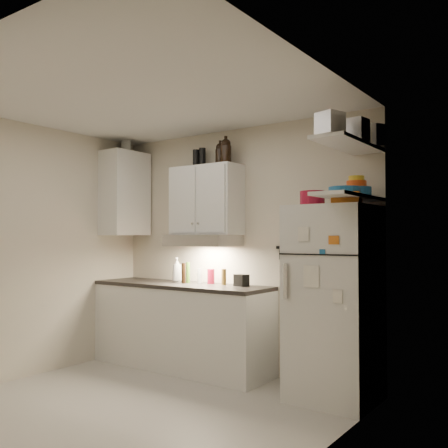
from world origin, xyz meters
The scene contains 36 objects.
floor centered at (0.00, 0.00, -0.01)m, with size 3.20×3.00×0.02m, color #B4AFA6.
ceiling centered at (0.00, 0.00, 2.61)m, with size 3.20×3.00×0.02m, color silver.
back_wall centered at (0.00, 1.51, 1.30)m, with size 3.20×0.02×2.60m, color beige.
left_wall centered at (-1.61, 0.00, 1.30)m, with size 0.02×3.00×2.60m, color beige.
right_wall centered at (1.61, 0.00, 1.30)m, with size 0.02×3.00×2.60m, color beige.
base_cabinet centered at (-0.55, 1.20, 0.44)m, with size 2.10×0.60×0.88m, color white.
countertop centered at (-0.55, 1.20, 0.90)m, with size 2.10×0.62×0.04m, color black.
upper_cabinet centered at (-0.30, 1.33, 1.83)m, with size 0.80×0.33×0.75m, color white.
side_cabinet centered at (-1.44, 1.20, 1.95)m, with size 0.33×0.55×1.00m, color white.
range_hood centered at (-0.30, 1.27, 1.39)m, with size 0.76×0.46×0.12m, color silver.
fridge centered at (1.25, 1.16, 0.85)m, with size 0.70×0.68×1.70m, color silver.
shelf_hi centered at (1.45, 1.02, 2.20)m, with size 0.30×0.95×0.03m, color white.
shelf_lo centered at (1.45, 1.02, 1.76)m, with size 0.30×0.95×0.03m, color white.
knife_strip centered at (0.70, 1.49, 1.32)m, with size 0.42×0.02×0.03m, color black.
dutch_oven centered at (1.12, 1.00, 1.76)m, with size 0.21×0.21×0.12m, color maroon.
book_stack centered at (1.44, 1.01, 1.75)m, with size 0.22×0.28×0.09m, color #CE6819.
spice_jar centered at (1.33, 1.09, 1.74)m, with size 0.05×0.05×0.09m, color silver.
stock_pot centered at (1.51, 1.37, 2.31)m, with size 0.27×0.27×0.19m, color silver.
tin_a centered at (1.51, 1.01, 2.31)m, with size 0.19×0.17×0.19m, color #AAAAAD.
tin_b centered at (1.45, 0.63, 2.30)m, with size 0.17×0.17×0.17m, color #AAAAAD.
bowl_teal centered at (1.44, 1.27, 1.82)m, with size 0.22×0.22×0.09m, color #1C639F.
bowl_orange centered at (1.43, 1.23, 1.89)m, with size 0.17×0.17×0.05m, color #F75217.
bowl_yellow centered at (1.43, 1.23, 1.94)m, with size 0.14×0.14×0.04m, color yellow.
plates centered at (1.43, 0.97, 1.81)m, with size 0.26×0.26×0.06m, color #1C639F.
growler_a centered at (-0.15, 1.39, 2.33)m, with size 0.11×0.11×0.25m, color black, non-canonical shape.
growler_b centered at (-0.03, 1.32, 2.34)m, with size 0.12×0.12×0.27m, color black, non-canonical shape.
thermos_a centered at (-0.40, 1.40, 2.31)m, with size 0.08×0.08×0.22m, color black.
thermos_b centered at (-0.47, 1.37, 2.30)m, with size 0.07×0.07×0.20m, color black.
side_jar centered at (-1.48, 1.26, 2.53)m, with size 0.12×0.12×0.16m, color silver.
soap_bottle centered at (-0.68, 1.29, 1.07)m, with size 0.12×0.12×0.31m, color white.
pepper_mill centered at (-0.07, 1.34, 1.00)m, with size 0.05×0.05×0.17m, color brown.
oil_bottle centered at (-0.52, 1.29, 1.03)m, with size 0.04×0.04×0.23m, color #3D6B1A.
vinegar_bottle centered at (-0.52, 1.22, 1.03)m, with size 0.05×0.05×0.22m, color black.
clear_bottle centered at (-0.37, 1.31, 1.00)m, with size 0.05×0.05×0.16m, color silver.
red_jar centered at (-0.25, 1.36, 1.00)m, with size 0.08×0.08×0.16m, color maroon.
caddy centered at (0.16, 1.33, 0.98)m, with size 0.14×0.10×0.12m, color black.
Camera 1 is at (3.02, -2.96, 1.42)m, focal length 40.00 mm.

